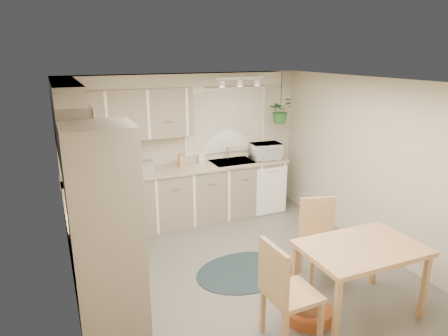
{
  "coord_description": "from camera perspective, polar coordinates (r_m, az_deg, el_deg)",
  "views": [
    {
      "loc": [
        -2.06,
        -4.07,
        2.72
      ],
      "look_at": [
        -0.01,
        0.55,
        1.25
      ],
      "focal_mm": 32.0,
      "sensor_mm": 36.0,
      "label": 1
    }
  ],
  "objects": [
    {
      "name": "wall_left",
      "position": [
        4.35,
        -21.63,
        -5.44
      ],
      "size": [
        0.04,
        4.2,
        2.4
      ],
      "primitive_type": "cube",
      "color": "beige",
      "rests_on": "floor"
    },
    {
      "name": "oven_stack",
      "position": [
        4.07,
        -16.52,
        -8.68
      ],
      "size": [
        0.65,
        0.65,
        2.1
      ],
      "primitive_type": "cube",
      "color": "gray",
      "rests_on": "floor"
    },
    {
      "name": "dishwasher_front",
      "position": [
        6.89,
        6.82,
        -3.3
      ],
      "size": [
        0.58,
        0.02,
        0.83
      ],
      "primitive_type": "cube",
      "color": "white",
      "rests_on": "base_cab_back"
    },
    {
      "name": "base_cab_left",
      "position": [
        5.45,
        -18.13,
        -9.21
      ],
      "size": [
        0.6,
        1.85,
        0.9
      ],
      "primitive_type": "cube",
      "color": "gray",
      "rests_on": "floor"
    },
    {
      "name": "toaster",
      "position": [
        6.26,
        -11.41,
        0.23
      ],
      "size": [
        0.29,
        0.18,
        0.17
      ],
      "primitive_type": "cube",
      "rotation": [
        0.0,
        0.0,
        0.07
      ],
      "color": "#A8AAB0",
      "rests_on": "counter_back"
    },
    {
      "name": "wall_clock",
      "position": [
        6.55,
        -4.19,
        11.5
      ],
      "size": [
        0.3,
        0.03,
        0.3
      ],
      "primitive_type": "cylinder",
      "rotation": [
        1.57,
        0.0,
        0.0
      ],
      "color": "gold",
      "rests_on": "wall_back"
    },
    {
      "name": "ceiling",
      "position": [
        4.57,
        2.99,
        12.22
      ],
      "size": [
        4.2,
        4.2,
        0.0
      ],
      "primitive_type": "plane",
      "color": "silver",
      "rests_on": "wall_back"
    },
    {
      "name": "dining_table",
      "position": [
        4.64,
        18.64,
        -14.81
      ],
      "size": [
        1.26,
        0.85,
        0.78
      ],
      "primitive_type": "cube",
      "rotation": [
        0.0,
        0.0,
        -0.02
      ],
      "color": "tan",
      "rests_on": "floor"
    },
    {
      "name": "wall_back",
      "position": [
        6.68,
        -5.32,
        3.05
      ],
      "size": [
        4.0,
        0.04,
        2.4
      ],
      "primitive_type": "cube",
      "color": "beige",
      "rests_on": "floor"
    },
    {
      "name": "braided_rug",
      "position": [
        5.31,
        3.05,
        -14.55
      ],
      "size": [
        1.34,
        1.03,
        0.01
      ],
      "primitive_type": "ellipsoid",
      "rotation": [
        0.0,
        0.0,
        0.04
      ],
      "color": "black",
      "rests_on": "floor"
    },
    {
      "name": "upper_cab_back",
      "position": [
        6.15,
        -13.86,
        7.43
      ],
      "size": [
        2.0,
        0.35,
        0.75
      ],
      "primitive_type": "cube",
      "color": "gray",
      "rests_on": "wall_back"
    },
    {
      "name": "soffit_left",
      "position": [
        5.09,
        -21.84,
        10.39
      ],
      "size": [
        0.3,
        2.0,
        0.2
      ],
      "primitive_type": "cube",
      "color": "beige",
      "rests_on": "wall_left"
    },
    {
      "name": "coffee_maker",
      "position": [
        6.15,
        -14.63,
        0.63
      ],
      "size": [
        0.25,
        0.29,
        0.36
      ],
      "primitive_type": "cube",
      "rotation": [
        0.0,
        0.0,
        -0.25
      ],
      "color": "black",
      "rests_on": "counter_back"
    },
    {
      "name": "knife_block",
      "position": [
        6.44,
        -6.05,
        1.09
      ],
      "size": [
        0.1,
        0.1,
        0.21
      ],
      "primitive_type": "cube",
      "rotation": [
        0.0,
        0.0,
        -0.04
      ],
      "color": "tan",
      "rests_on": "counter_back"
    },
    {
      "name": "window_frame",
      "position": [
        6.83,
        0.25,
        6.84
      ],
      "size": [
        1.5,
        0.02,
        1.1
      ],
      "primitive_type": "cube",
      "color": "white",
      "rests_on": "wall_back"
    },
    {
      "name": "soffit_back",
      "position": [
        6.31,
        -6.89,
        12.34
      ],
      "size": [
        3.6,
        0.3,
        0.2
      ],
      "primitive_type": "cube",
      "color": "beige",
      "rests_on": "wall_back"
    },
    {
      "name": "wall_front",
      "position": [
        3.23,
        20.15,
        -12.92
      ],
      "size": [
        4.0,
        0.04,
        2.4
      ],
      "primitive_type": "cube",
      "color": "beige",
      "rests_on": "floor"
    },
    {
      "name": "sink",
      "position": [
        6.74,
        1.22,
        0.59
      ],
      "size": [
        0.7,
        0.48,
        0.1
      ],
      "primitive_type": "cube",
      "color": "#A8AAB0",
      "rests_on": "counter_back"
    },
    {
      "name": "hanging_plant",
      "position": [
        6.88,
        8.05,
        7.74
      ],
      "size": [
        0.51,
        0.53,
        0.34
      ],
      "primitive_type": "imported",
      "rotation": [
        0.0,
        0.0,
        0.32
      ],
      "color": "#276127",
      "rests_on": "ceiling"
    },
    {
      "name": "track_light_bar",
      "position": [
        6.27,
        2.29,
        12.69
      ],
      "size": [
        0.8,
        0.04,
        0.04
      ],
      "primitive_type": "cube",
      "color": "white",
      "rests_on": "ceiling"
    },
    {
      "name": "base_cab_back",
      "position": [
        6.56,
        -5.96,
        -4.06
      ],
      "size": [
        3.6,
        0.6,
        0.9
      ],
      "primitive_type": "cube",
      "color": "gray",
      "rests_on": "floor"
    },
    {
      "name": "wall_right",
      "position": [
        5.95,
        20.28,
        0.42
      ],
      "size": [
        0.04,
        4.2,
        2.4
      ],
      "primitive_type": "cube",
      "color": "beige",
      "rests_on": "floor"
    },
    {
      "name": "chair_back",
      "position": [
        5.05,
        13.84,
        -10.29
      ],
      "size": [
        0.58,
        0.58,
        1.01
      ],
      "primitive_type": "cube",
      "rotation": [
        0.0,
        0.0,
        2.87
      ],
      "color": "tan",
      "rests_on": "floor"
    },
    {
      "name": "cooktop",
      "position": [
        4.73,
        -17.63,
        -6.59
      ],
      "size": [
        0.52,
        0.58,
        0.02
      ],
      "primitive_type": "cube",
      "color": "white",
      "rests_on": "counter_left"
    },
    {
      "name": "upper_cab_left",
      "position": [
        5.15,
        -21.01,
        5.17
      ],
      "size": [
        0.35,
        2.0,
        0.75
      ],
      "primitive_type": "cube",
      "color": "gray",
      "rests_on": "wall_left"
    },
    {
      "name": "floor",
      "position": [
        5.31,
        2.6,
        -14.56
      ],
      "size": [
        4.2,
        4.2,
        0.0
      ],
      "primitive_type": "plane",
      "color": "#5F5C53",
      "rests_on": "ground"
    },
    {
      "name": "pet_bed",
      "position": [
        4.59,
        11.77,
        -19.57
      ],
      "size": [
        0.64,
        0.64,
        0.12
      ],
      "primitive_type": "cylinder",
      "rotation": [
        0.0,
        0.0,
        -0.26
      ],
      "color": "#A74221",
      "rests_on": "floor"
    },
    {
      "name": "window_blinds",
      "position": [
        6.82,
        0.28,
        6.82
      ],
      "size": [
        1.4,
        0.02,
        1.0
      ],
      "primitive_type": "cube",
      "color": "white",
      "rests_on": "wall_back"
    },
    {
      "name": "counter_back",
      "position": [
        6.41,
        -6.05,
        -0.14
      ],
      "size": [
        3.64,
        0.64,
        0.04
      ],
      "primitive_type": "cube",
      "color": "#C3B38E",
      "rests_on": "base_cab_back"
    },
    {
      "name": "microwave",
      "position": [
        6.86,
        6.0,
        2.62
      ],
      "size": [
        0.53,
        0.32,
        0.34
      ],
      "primitive_type": "imported",
      "rotation": [
        0.0,
        0.0,
        -0.07
      ],
      "color": "white",
      "rests_on": "counter_back"
    },
    {
      "name": "range_hood",
      "position": [
        4.58,
        -18.36,
        -1.36
      ],
      "size": [
        0.4,
        0.6,
        0.14
      ],
      "primitive_type": "cube",
      "color": "white",
      "rests_on": "upper_cab_left"
    },
    {
      "name": "wall_oven_face",
      "position": [
        4.12,
        -12.08,
        -8.08
      ],
      "size": [
        0.02,
        0.56,
        0.58
      ],
      "primitive_type": "cube",
      "color": "white",
      "rests_on": "oven_stack"
    },
    {
      "name": "counter_left",
      "position": [
        5.28,
        -18.47,
        -4.57
      ],
      "size": [
        0.64,
        1.89,
        0.04
      ],
      "primitive_type": "cube",
      "color": "#C3B38E",
      "rests_on": "base_cab_left"
    },
    {
      "name": "chair_left",
      "position": [
        4.04,
        9.74,
        -16.95
      ],
      "size": [
        0.5,
        0.5,
        1.05
      ],
      "primitive_type": "cube",
      "rotation": [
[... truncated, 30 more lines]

